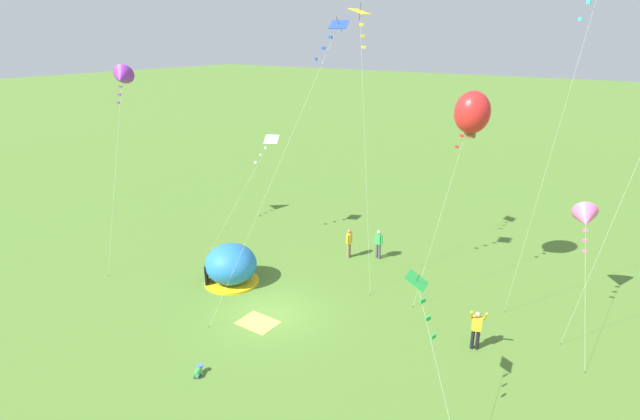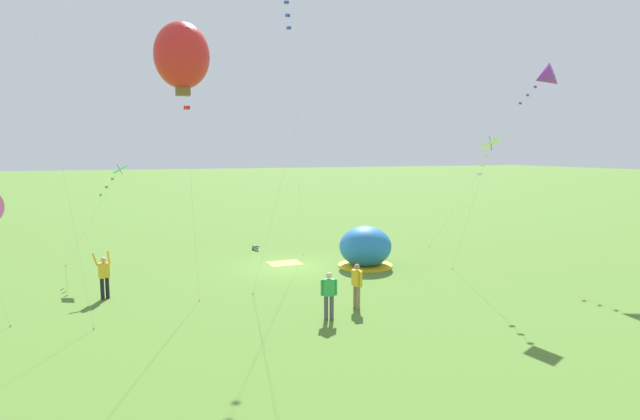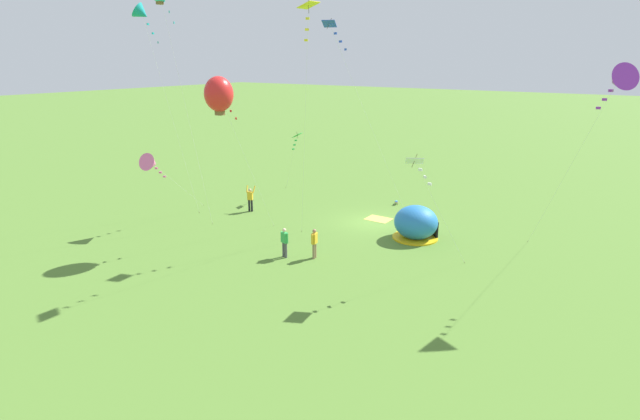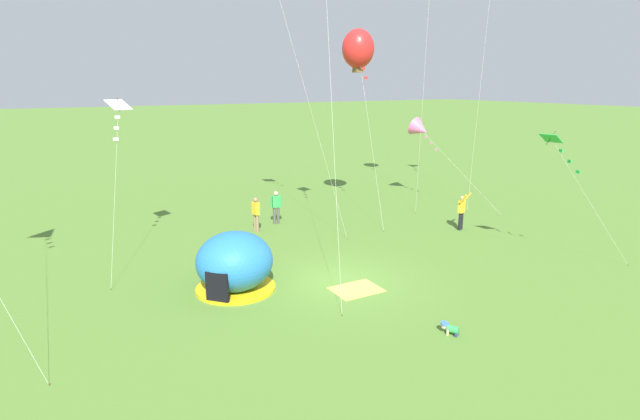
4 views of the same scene
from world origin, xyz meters
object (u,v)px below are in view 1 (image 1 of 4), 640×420
object	(u,v)px
kite_red	(472,112)
kite_green	(420,293)
person_watching_sky	(349,242)
kite_white	(268,144)
popup_tent	(231,265)
kite_purple	(122,77)
person_near_tent	(378,243)
kite_blue	(332,38)
kite_yellow	(361,22)
toddler_crawling	(199,371)
kite_pink	(585,218)
person_far_back	(476,328)

from	to	relation	value
kite_red	kite_green	size ratio (longest dim) A/B	1.84
person_watching_sky	kite_white	xyz separation A→B (m)	(-5.85, 0.01, 5.01)
popup_tent	kite_purple	world-z (taller)	kite_purple
person_near_tent	kite_blue	world-z (taller)	kite_blue
kite_yellow	kite_purple	distance (m)	14.63
kite_white	kite_green	bearing A→B (deg)	-34.46
kite_white	person_near_tent	bearing A→B (deg)	6.37
person_watching_sky	kite_blue	bearing A→B (deg)	-71.03
popup_tent	person_watching_sky	size ratio (longest dim) A/B	1.63
popup_tent	kite_red	xyz separation A→B (m)	(9.59, 6.73, 7.81)
kite_red	kite_purple	xyz separation A→B (m)	(-19.28, -5.09, 1.05)
kite_blue	kite_purple	xyz separation A→B (m)	(-14.50, -0.41, -2.24)
kite_red	kite_blue	xyz separation A→B (m)	(-4.79, -4.69, 3.29)
toddler_crawling	kite_white	world-z (taller)	kite_white
kite_blue	kite_purple	world-z (taller)	kite_blue
kite_white	kite_purple	xyz separation A→B (m)	(-7.22, -4.55, 3.88)
kite_pink	person_far_back	bearing A→B (deg)	-112.28
toddler_crawling	kite_pink	world-z (taller)	kite_pink
person_far_back	kite_blue	size ratio (longest dim) A/B	0.15
popup_tent	toddler_crawling	bearing A→B (deg)	-55.41
kite_red	kite_pink	bearing A→B (deg)	10.56
person_near_tent	kite_blue	size ratio (longest dim) A/B	0.13
toddler_crawling	kite_white	xyz separation A→B (m)	(-6.74, 12.38, 5.80)
kite_green	kite_yellow	xyz separation A→B (m)	(-7.83, 9.38, 8.08)
kite_white	kite_yellow	distance (m)	9.46
person_near_tent	kite_pink	size ratio (longest dim) A/B	0.28
person_near_tent	kite_red	size ratio (longest dim) A/B	0.18
person_watching_sky	kite_green	bearing A→B (deg)	-49.20
kite_green	kite_pink	bearing A→B (deg)	75.00
person_far_back	kite_purple	world-z (taller)	kite_purple
person_near_tent	person_watching_sky	world-z (taller)	same
kite_red	kite_green	xyz separation A→B (m)	(2.29, -10.39, -4.06)
kite_green	kite_pink	size ratio (longest dim) A/B	0.86
kite_red	kite_pink	distance (m)	7.02
person_watching_sky	person_far_back	size ratio (longest dim) A/B	0.91
toddler_crawling	person_watching_sky	bearing A→B (deg)	94.11
popup_tent	kite_red	world-z (taller)	kite_red
person_watching_sky	kite_purple	world-z (taller)	kite_purple
toddler_crawling	person_near_tent	distance (m)	13.23
popup_tent	kite_blue	world-z (taller)	kite_blue
kite_white	kite_red	world-z (taller)	kite_red
person_watching_sky	kite_blue	size ratio (longest dim) A/B	0.13
person_far_back	kite_red	xyz separation A→B (m)	(-2.76, 5.30, 7.81)
popup_tent	toddler_crawling	world-z (taller)	popup_tent
toddler_crawling	kite_green	size ratio (longest dim) A/B	0.10
kite_pink	kite_blue	bearing A→B (deg)	-150.70
kite_yellow	kite_red	bearing A→B (deg)	10.31
toddler_crawling	person_near_tent	bearing A→B (deg)	87.49
person_near_tent	kite_yellow	world-z (taller)	kite_yellow
toddler_crawling	kite_pink	xyz separation A→B (m)	(10.65, 13.92, 4.19)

